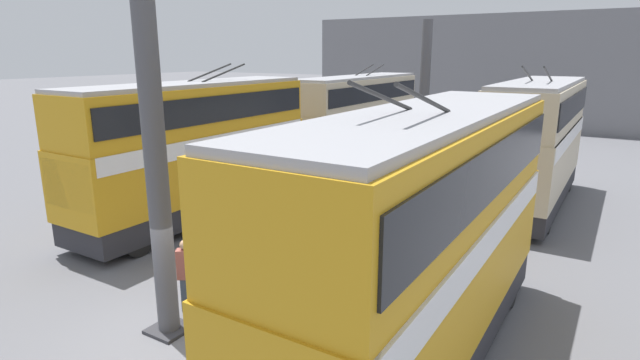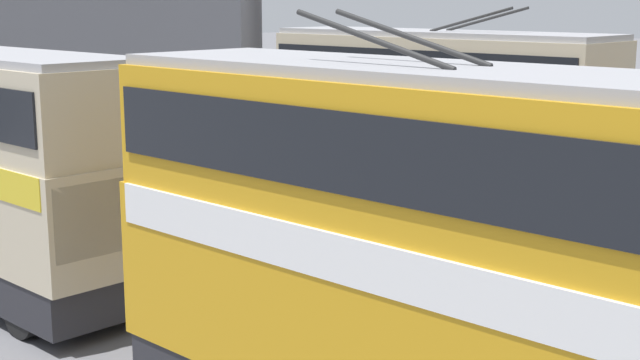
# 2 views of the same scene
# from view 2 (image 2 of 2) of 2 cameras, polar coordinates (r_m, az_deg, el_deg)

# --- Properties ---
(support_column_far) EXTENTS (0.85, 0.85, 7.56)m
(support_column_far) POSITION_cam_2_polar(r_m,az_deg,el_deg) (20.06, -4.34, 5.25)
(support_column_far) COLOR #4C4C51
(support_column_far) RESTS_ON ground_plane
(bus_left_far) EXTENTS (9.43, 2.54, 5.66)m
(bus_left_far) POSITION_cam_2_polar(r_m,az_deg,el_deg) (23.15, 7.42, 4.05)
(bus_left_far) COLOR black
(bus_left_far) RESTS_ON ground_plane
(bus_right_near) EXTENTS (10.25, 2.54, 5.70)m
(bus_right_near) POSITION_cam_2_polar(r_m,az_deg,el_deg) (10.18, 9.99, -5.32)
(bus_right_near) COLOR black
(bus_right_near) RESTS_ON ground_plane
(oil_drum) EXTENTS (0.66, 0.66, 0.94)m
(oil_drum) POSITION_cam_2_polar(r_m,az_deg,el_deg) (18.82, 16.82, -5.55)
(oil_drum) COLOR #933828
(oil_drum) RESTS_ON ground_plane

